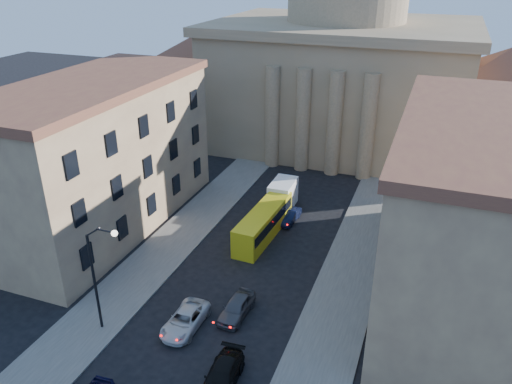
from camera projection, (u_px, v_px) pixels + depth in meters
sidewalk_left at (159, 256)px, 45.91m from camera, size 5.00×60.00×0.15m
sidewalk_right at (342, 296)px, 40.55m from camera, size 5.00×60.00×0.15m
church at (342, 60)px, 69.87m from camera, size 68.02×28.76×36.60m
building_left at (98, 155)px, 48.82m from camera, size 11.60×26.60×14.70m
building_right at (470, 211)px, 38.10m from camera, size 11.60×26.60×14.70m
street_lamp at (99, 270)px, 34.72m from camera, size 2.62×0.44×8.83m
car_left_mid at (185, 320)px, 36.94m from camera, size 2.27×4.89×1.36m
car_right_mid at (222, 377)px, 31.91m from camera, size 2.31×5.01×1.42m
car_right_far at (237, 307)px, 38.19m from camera, size 1.89×4.40×1.48m
car_right_distant at (290, 216)px, 51.70m from camera, size 1.59×3.88×1.25m
city_bus at (263, 222)px, 48.75m from camera, size 2.83×10.11×2.82m
box_truck at (281, 199)px, 53.37m from camera, size 2.36×5.84×3.20m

